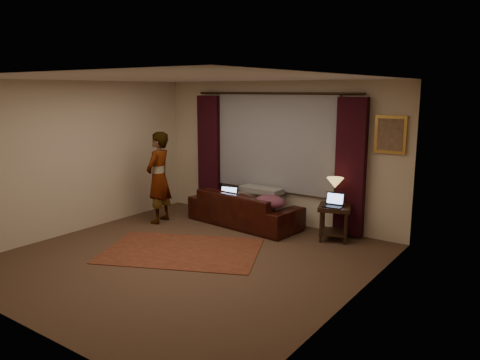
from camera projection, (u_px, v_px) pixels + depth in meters
name	position (u px, v px, depth m)	size (l,w,h in m)	color
floor	(187.00, 259.00, 6.89)	(5.00, 5.00, 0.01)	brown
ceiling	(183.00, 78.00, 6.39)	(5.00, 5.00, 0.02)	silver
wall_back	(276.00, 153.00, 8.64)	(5.00, 0.02, 2.60)	beige
wall_front	(16.00, 207.00, 4.64)	(5.00, 0.02, 2.60)	beige
wall_left	(77.00, 157.00, 8.06)	(0.02, 5.00, 2.60)	beige
wall_right	(353.00, 194.00, 5.22)	(0.02, 5.00, 2.60)	beige
sheer_curtain	(275.00, 142.00, 8.55)	(2.50, 0.05, 1.80)	gray
drape_left	(210.00, 153.00, 9.43)	(0.50, 0.14, 2.30)	black
drape_right	(351.00, 167.00, 7.72)	(0.50, 0.14, 2.30)	black
curtain_rod	(274.00, 93.00, 8.35)	(0.04, 0.04, 3.40)	#2F1F11
picture_frame	(390.00, 135.00, 7.34)	(0.50, 0.04, 0.60)	gold
sofa	(244.00, 202.00, 8.53)	(2.15, 0.93, 0.87)	black
throw_blanket	(261.00, 177.00, 8.54)	(0.81, 0.32, 0.10)	gray
clothing_pile	(270.00, 202.00, 7.99)	(0.55, 0.42, 0.23)	brown
laptop_sofa	(226.00, 194.00, 8.56)	(0.35, 0.38, 0.25)	black
area_rug	(182.00, 251.00, 7.20)	(2.34, 1.56, 0.01)	brown
end_table	(334.00, 223.00, 7.69)	(0.51, 0.51, 0.58)	black
tiffany_lamp	(335.00, 191.00, 7.66)	(0.28, 0.28, 0.45)	olive
laptop_table	(333.00, 200.00, 7.52)	(0.30, 0.33, 0.22)	black
person	(159.00, 178.00, 8.63)	(0.50, 0.50, 1.70)	gray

